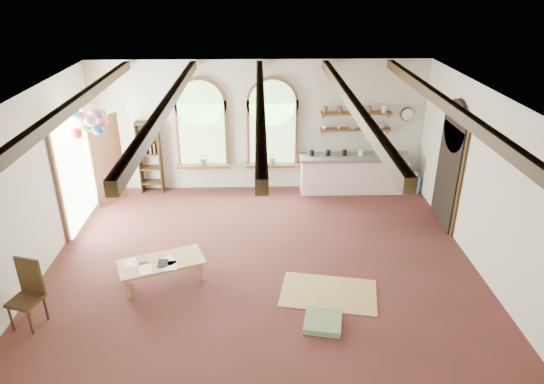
{
  "coord_description": "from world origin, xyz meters",
  "views": [
    {
      "loc": [
        -0.02,
        -7.82,
        5.11
      ],
      "look_at": [
        0.21,
        0.6,
        1.19
      ],
      "focal_mm": 32.0,
      "sensor_mm": 36.0,
      "label": 1
    }
  ],
  "objects_px": {
    "coffee_table": "(161,263)",
    "balloon_cluster": "(89,121)",
    "side_chair": "(28,307)",
    "kitchen_counter": "(353,173)"
  },
  "relations": [
    {
      "from": "kitchen_counter",
      "to": "coffee_table",
      "type": "xyz_separation_m",
      "value": [
        -4.07,
        -3.76,
        -0.11
      ]
    },
    {
      "from": "kitchen_counter",
      "to": "coffee_table",
      "type": "height_order",
      "value": "kitchen_counter"
    },
    {
      "from": "coffee_table",
      "to": "side_chair",
      "type": "distance_m",
      "value": 2.16
    },
    {
      "from": "coffee_table",
      "to": "balloon_cluster",
      "type": "height_order",
      "value": "balloon_cluster"
    },
    {
      "from": "side_chair",
      "to": "balloon_cluster",
      "type": "distance_m",
      "value": 3.81
    },
    {
      "from": "coffee_table",
      "to": "balloon_cluster",
      "type": "xyz_separation_m",
      "value": [
        -1.63,
        2.14,
        1.98
      ]
    },
    {
      "from": "coffee_table",
      "to": "balloon_cluster",
      "type": "relative_size",
      "value": 1.41
    },
    {
      "from": "kitchen_counter",
      "to": "side_chair",
      "type": "relative_size",
      "value": 2.45
    },
    {
      "from": "balloon_cluster",
      "to": "side_chair",
      "type": "bearing_deg",
      "value": -94.31
    },
    {
      "from": "coffee_table",
      "to": "balloon_cluster",
      "type": "bearing_deg",
      "value": 127.32
    }
  ]
}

